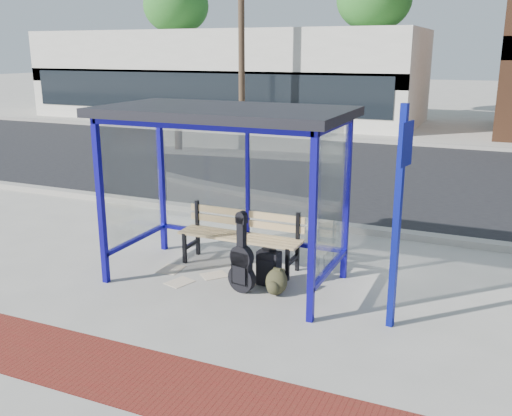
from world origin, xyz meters
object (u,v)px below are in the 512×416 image
at_px(backpack, 276,283).
at_px(suitcase, 269,268).
at_px(bench, 242,233).
at_px(guitar_bag, 242,265).

bearing_deg(backpack, suitcase, 131.25).
height_order(bench, guitar_bag, guitar_bag).
distance_m(bench, backpack, 1.22).
xyz_separation_m(guitar_bag, backpack, (0.45, 0.09, -0.21)).
relative_size(suitcase, backpack, 1.48).
xyz_separation_m(guitar_bag, suitcase, (0.24, 0.36, -0.14)).
bearing_deg(suitcase, backpack, -47.36).
distance_m(bench, guitar_bag, 0.99).
bearing_deg(guitar_bag, bench, 124.66).
xyz_separation_m(bench, suitcase, (0.66, -0.53, -0.26)).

